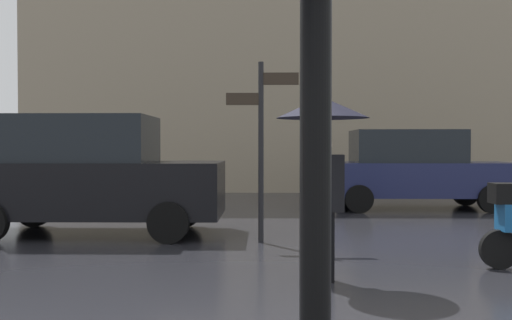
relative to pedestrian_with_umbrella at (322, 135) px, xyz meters
name	(u,v)px	position (x,y,z in m)	size (l,w,h in m)	color
pedestrian_with_umbrella	(322,135)	(0.00, 0.00, 0.00)	(0.99, 0.99, 1.96)	black
parked_car_left	(413,169)	(2.80, 7.28, -0.64)	(4.41, 1.85, 1.82)	#1E234C
parked_car_right	(91,175)	(-3.46, 3.31, -0.59)	(4.17, 1.95, 1.94)	black
street_signpost	(261,133)	(-0.66, 2.51, 0.08)	(1.08, 0.08, 2.70)	black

